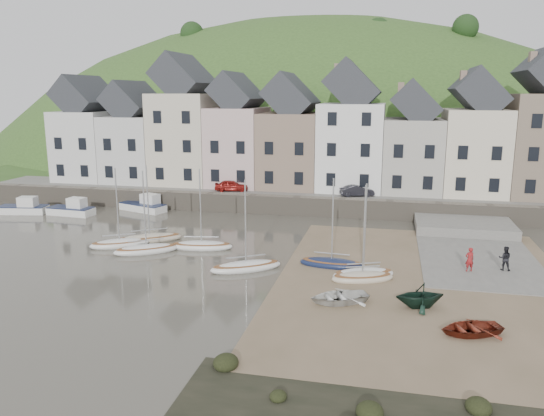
% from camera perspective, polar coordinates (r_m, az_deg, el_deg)
% --- Properties ---
extents(ground, '(160.00, 160.00, 0.00)m').
position_cam_1_polar(ground, '(35.59, -2.13, -6.73)').
color(ground, '#494539').
rests_on(ground, ground).
extents(quay_land, '(90.00, 30.00, 1.50)m').
position_cam_1_polar(quay_land, '(66.00, 4.94, 2.76)').
color(quay_land, '#335221').
rests_on(quay_land, ground).
extents(quay_street, '(70.00, 7.00, 0.10)m').
position_cam_1_polar(quay_street, '(54.66, 3.32, 1.66)').
color(quay_street, slate).
rests_on(quay_street, quay_land).
extents(seawall, '(70.00, 1.20, 1.80)m').
position_cam_1_polar(seawall, '(51.40, 2.68, 0.25)').
color(seawall, slate).
rests_on(seawall, ground).
extents(beach, '(18.00, 26.00, 0.06)m').
position_cam_1_polar(beach, '(34.60, 15.95, -7.73)').
color(beach, brown).
rests_on(beach, ground).
extents(slipway, '(8.00, 18.00, 0.12)m').
position_cam_1_polar(slipway, '(42.62, 20.78, -4.24)').
color(slipway, slate).
rests_on(slipway, ground).
extents(hillside, '(134.40, 84.00, 84.00)m').
position_cam_1_polar(hillside, '(98.09, 4.06, -5.34)').
color(hillside, '#335221').
rests_on(hillside, ground).
extents(townhouse_terrace, '(61.05, 8.00, 13.93)m').
position_cam_1_polar(townhouse_terrace, '(57.11, 5.73, 7.91)').
color(townhouse_terrace, silver).
rests_on(townhouse_terrace, quay_land).
extents(sailboat_0, '(4.58, 3.57, 6.32)m').
position_cam_1_polar(sailboat_0, '(42.51, -16.04, -3.67)').
color(sailboat_0, white).
rests_on(sailboat_0, ground).
extents(sailboat_1, '(4.82, 3.85, 6.32)m').
position_cam_1_polar(sailboat_1, '(40.46, -13.32, -4.32)').
color(sailboat_1, white).
rests_on(sailboat_1, ground).
extents(sailboat_2, '(5.20, 4.06, 6.32)m').
position_cam_1_polar(sailboat_2, '(43.43, -12.99, -3.17)').
color(sailboat_2, beige).
rests_on(sailboat_2, ground).
extents(sailboat_3, '(4.93, 2.33, 6.32)m').
position_cam_1_polar(sailboat_3, '(40.66, -7.57, -4.01)').
color(sailboat_3, white).
rests_on(sailboat_3, ground).
extents(sailboat_4, '(4.96, 3.86, 6.32)m').
position_cam_1_polar(sailboat_4, '(35.65, -2.81, -6.26)').
color(sailboat_4, white).
rests_on(sailboat_4, ground).
extents(sailboat_5, '(4.52, 1.85, 6.32)m').
position_cam_1_polar(sailboat_5, '(36.44, 6.41, -5.91)').
color(sailboat_5, '#151F41').
rests_on(sailboat_5, ground).
extents(sailboat_6, '(4.32, 2.97, 6.32)m').
position_cam_1_polar(sailboat_6, '(34.70, 9.78, -6.95)').
color(sailboat_6, white).
rests_on(sailboat_6, ground).
extents(sailboat_7, '(4.26, 2.80, 6.32)m').
position_cam_1_polar(sailboat_7, '(34.08, 9.68, -7.31)').
color(sailboat_7, beige).
rests_on(sailboat_7, ground).
extents(motorboat_0, '(4.62, 2.10, 1.70)m').
position_cam_1_polar(motorboat_0, '(54.89, -20.64, -0.10)').
color(motorboat_0, white).
rests_on(motorboat_0, ground).
extents(motorboat_1, '(4.88, 2.53, 1.70)m').
position_cam_1_polar(motorboat_1, '(57.42, -25.05, 0.04)').
color(motorboat_1, white).
rests_on(motorboat_1, ground).
extents(motorboat_2, '(5.30, 3.32, 1.70)m').
position_cam_1_polar(motorboat_2, '(54.69, -13.51, 0.31)').
color(motorboat_2, white).
rests_on(motorboat_2, ground).
extents(rowboat_white, '(4.05, 3.62, 0.69)m').
position_cam_1_polar(rowboat_white, '(30.37, 7.17, -9.41)').
color(rowboat_white, silver).
rests_on(rowboat_white, beach).
extents(rowboat_green, '(3.30, 3.07, 1.41)m').
position_cam_1_polar(rowboat_green, '(30.46, 15.58, -8.99)').
color(rowboat_green, black).
rests_on(rowboat_green, beach).
extents(rowboat_red, '(3.69, 3.20, 0.64)m').
position_cam_1_polar(rowboat_red, '(28.18, 20.52, -11.96)').
color(rowboat_red, maroon).
rests_on(rowboat_red, beach).
extents(person_red, '(0.68, 0.56, 1.61)m').
position_cam_1_polar(person_red, '(37.16, 20.43, -5.19)').
color(person_red, maroon).
rests_on(person_red, slipway).
extents(person_dark, '(0.86, 0.71, 1.62)m').
position_cam_1_polar(person_dark, '(38.26, 23.71, -4.96)').
color(person_dark, black).
rests_on(person_dark, slipway).
extents(car_left, '(3.63, 2.07, 1.17)m').
position_cam_1_polar(car_left, '(55.24, -4.39, 2.42)').
color(car_left, maroon).
rests_on(car_left, quay_street).
extents(car_right, '(3.52, 2.11, 1.09)m').
position_cam_1_polar(car_right, '(52.97, 9.10, 1.84)').
color(car_right, black).
rests_on(car_right, quay_street).
extents(shore_rocks, '(14.00, 6.02, 0.73)m').
position_cam_1_polar(shore_rocks, '(21.04, 10.43, -20.93)').
color(shore_rocks, black).
rests_on(shore_rocks, ground).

